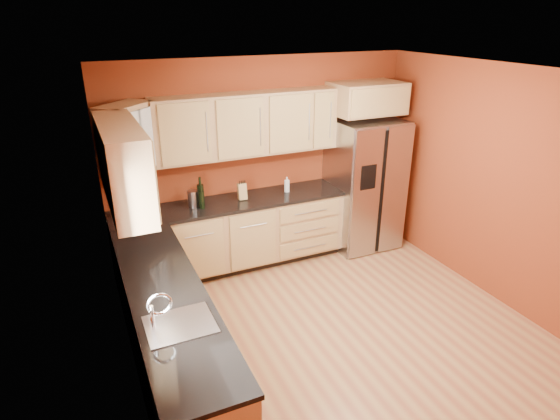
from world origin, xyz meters
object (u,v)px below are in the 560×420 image
object	(u,v)px
refrigerator	(364,184)
canister_left	(193,199)
soap_dispenser	(287,184)
wine_bottle_a	(200,191)
knife_block	(242,191)

from	to	relation	value
refrigerator	canister_left	world-z (taller)	refrigerator
canister_left	soap_dispenser	xyz separation A→B (m)	(1.24, 0.01, -0.00)
refrigerator	canister_left	distance (m)	2.36
wine_bottle_a	soap_dispenser	bearing A→B (deg)	-0.32
knife_block	wine_bottle_a	bearing A→B (deg)	-176.60
refrigerator	knife_block	distance (m)	1.75
refrigerator	wine_bottle_a	bearing A→B (deg)	177.29
canister_left	soap_dispenser	world-z (taller)	canister_left
canister_left	knife_block	bearing A→B (deg)	0.35
wine_bottle_a	knife_block	distance (m)	0.53
wine_bottle_a	knife_block	bearing A→B (deg)	-1.52
knife_block	soap_dispenser	size ratio (longest dim) A/B	1.02
refrigerator	knife_block	world-z (taller)	refrigerator
refrigerator	wine_bottle_a	xyz separation A→B (m)	(-2.26, 0.11, 0.21)
canister_left	refrigerator	bearing A→B (deg)	-2.17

